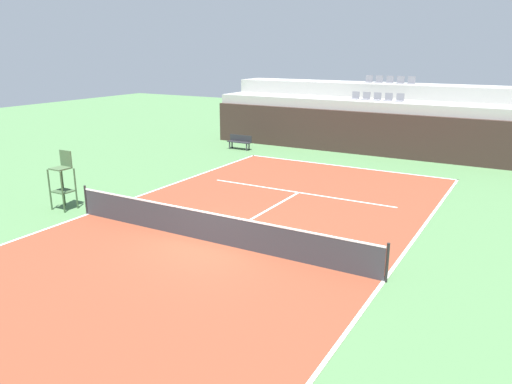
% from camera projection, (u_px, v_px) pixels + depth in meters
% --- Properties ---
extents(ground_plane, '(80.00, 80.00, 0.00)m').
position_uv_depth(ground_plane, '(211.00, 242.00, 15.46)').
color(ground_plane, '#477042').
extents(court_surface, '(11.00, 24.00, 0.01)m').
position_uv_depth(court_surface, '(211.00, 242.00, 15.45)').
color(court_surface, brown).
rests_on(court_surface, ground_plane).
extents(baseline_far, '(11.00, 0.10, 0.00)m').
position_uv_depth(baseline_far, '(345.00, 166.00, 25.40)').
color(baseline_far, white).
rests_on(baseline_far, court_surface).
extents(sideline_left, '(0.10, 24.00, 0.00)m').
position_uv_depth(sideline_left, '(88.00, 214.00, 18.07)').
color(sideline_left, white).
rests_on(sideline_left, court_surface).
extents(sideline_right, '(0.10, 24.00, 0.00)m').
position_uv_depth(sideline_right, '(384.00, 281.00, 12.84)').
color(sideline_right, white).
rests_on(sideline_right, court_surface).
extents(service_line_far, '(8.26, 0.10, 0.00)m').
position_uv_depth(service_line_far, '(299.00, 192.00, 20.78)').
color(service_line_far, white).
rests_on(service_line_far, court_surface).
extents(centre_service_line, '(0.10, 6.40, 0.00)m').
position_uv_depth(centre_service_line, '(261.00, 214.00, 18.12)').
color(centre_service_line, white).
rests_on(centre_service_line, court_surface).
extents(back_wall, '(19.79, 0.30, 2.42)m').
position_uv_depth(back_wall, '(367.00, 134.00, 27.91)').
color(back_wall, '#33231E').
rests_on(back_wall, ground_plane).
extents(stands_tier_lower, '(19.79, 2.40, 2.96)m').
position_uv_depth(stands_tier_lower, '(375.00, 126.00, 28.96)').
color(stands_tier_lower, '#9E9E99').
rests_on(stands_tier_lower, ground_plane).
extents(stands_tier_upper, '(19.79, 2.40, 3.79)m').
position_uv_depth(stands_tier_upper, '(387.00, 114.00, 30.84)').
color(stands_tier_upper, '#9E9E99').
rests_on(stands_tier_upper, ground_plane).
extents(seating_row_lower, '(3.05, 0.44, 0.44)m').
position_uv_depth(seating_row_lower, '(377.00, 98.00, 28.59)').
color(seating_row_lower, slate).
rests_on(seating_row_lower, stands_tier_lower).
extents(seating_row_upper, '(3.05, 0.44, 0.44)m').
position_uv_depth(seating_row_upper, '(389.00, 81.00, 30.36)').
color(seating_row_upper, slate).
rests_on(seating_row_upper, stands_tier_upper).
extents(tennis_net, '(11.08, 0.08, 1.07)m').
position_uv_depth(tennis_net, '(211.00, 227.00, 15.32)').
color(tennis_net, black).
rests_on(tennis_net, court_surface).
extents(umpire_chair, '(0.76, 0.66, 2.20)m').
position_uv_depth(umpire_chair, '(63.00, 178.00, 18.39)').
color(umpire_chair, '#334C2D').
rests_on(umpire_chair, ground_plane).
extents(player_bench, '(1.50, 0.40, 0.85)m').
position_uv_depth(player_bench, '(240.00, 141.00, 29.67)').
color(player_bench, '#232328').
rests_on(player_bench, ground_plane).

